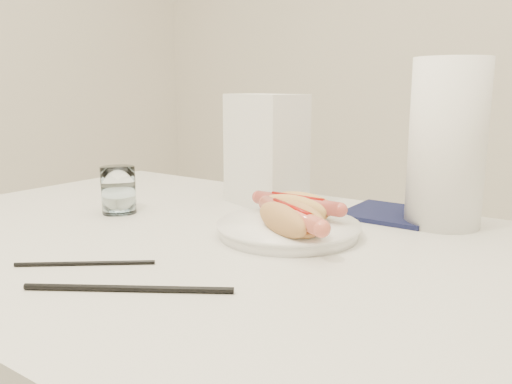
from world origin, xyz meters
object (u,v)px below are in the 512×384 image
Objects in this scene: water_glass at (118,190)px; plate at (288,230)px; table at (208,272)px; hotdog_left at (297,207)px; hotdog_right at (291,219)px; paper_towel_roll at (447,144)px; napkin_box at (265,151)px.

plate is at bearing 9.10° from water_glass.
table is 7.44× the size of hotdog_left.
hotdog_left is at bearing 15.84° from water_glass.
hotdog_left is 0.09m from hotdog_right.
water_glass is at bearing -153.06° from paper_towel_roll.
table is at bearing -126.07° from hotdog_left.
paper_towel_roll is at bearing 43.46° from hotdog_left.
water_glass reaches higher than table.
water_glass reaches higher than hotdog_left.
hotdog_right reaches higher than table.
table is 5.37× the size of plate.
napkin_box is 0.78× the size of paper_towel_roll.
hotdog_right is at bearing 17.74° from table.
table is at bearing -58.53° from napkin_box.
hotdog_left is at bearing -21.02° from napkin_box.
plate is (0.10, 0.08, 0.07)m from table.
paper_towel_roll is (0.28, 0.30, 0.20)m from table.
plate is at bearing -27.55° from napkin_box.
plate is 0.05m from hotdog_left.
hotdog_right is (0.13, 0.04, 0.10)m from table.
table is at bearing -141.02° from plate.
hotdog_right is 0.31m from paper_towel_roll.
hotdog_right is 1.82× the size of water_glass.
hotdog_right is at bearing -28.88° from napkin_box.
water_glass is (-0.34, -0.10, 0.01)m from hotdog_left.
plate reaches higher than table.
hotdog_left is at bearing 101.47° from plate.
plate is at bearing -130.50° from paper_towel_roll.
hotdog_left is (-0.01, 0.04, 0.03)m from plate.
hotdog_left reaches higher than table.
hotdog_right is (0.03, -0.04, 0.03)m from plate.
hotdog_left is 0.72× the size of napkin_box.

